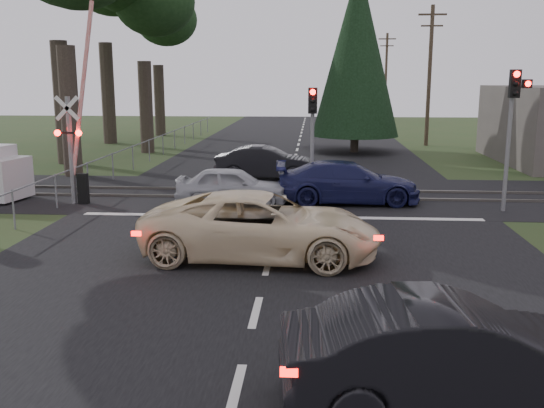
# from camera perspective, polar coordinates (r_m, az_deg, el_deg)

# --- Properties ---
(ground) EXTENTS (120.00, 120.00, 0.00)m
(ground) POSITION_cam_1_polar(r_m,az_deg,el_deg) (11.87, -1.54, -10.17)
(ground) COLOR #283D1C
(ground) RESTS_ON ground
(road) EXTENTS (14.00, 100.00, 0.01)m
(road) POSITION_cam_1_polar(r_m,az_deg,el_deg) (21.44, 1.04, -0.13)
(road) COLOR black
(road) RESTS_ON ground
(rail_corridor) EXTENTS (120.00, 8.00, 0.01)m
(rail_corridor) POSITION_cam_1_polar(r_m,az_deg,el_deg) (23.40, 1.30, 0.88)
(rail_corridor) COLOR black
(rail_corridor) RESTS_ON ground
(stop_line) EXTENTS (13.00, 0.35, 0.00)m
(stop_line) POSITION_cam_1_polar(r_m,az_deg,el_deg) (19.69, 0.76, -1.19)
(stop_line) COLOR silver
(stop_line) RESTS_ON ground
(rail_near) EXTENTS (120.00, 0.12, 0.10)m
(rail_near) POSITION_cam_1_polar(r_m,az_deg,el_deg) (22.61, 1.20, 0.61)
(rail_near) COLOR #59544C
(rail_near) RESTS_ON ground
(rail_far) EXTENTS (120.00, 0.12, 0.10)m
(rail_far) POSITION_cam_1_polar(r_m,az_deg,el_deg) (24.18, 1.39, 1.34)
(rail_far) COLOR #59544C
(rail_far) RESTS_ON ground
(crossing_signal) EXTENTS (1.62, 0.38, 6.96)m
(crossing_signal) POSITION_cam_1_polar(r_m,az_deg,el_deg) (22.49, -17.90, 5.15)
(crossing_signal) COLOR slate
(crossing_signal) RESTS_ON ground
(traffic_signal_right) EXTENTS (0.68, 0.48, 4.70)m
(traffic_signal_right) POSITION_cam_1_polar(r_m,az_deg,el_deg) (21.45, 21.77, 7.97)
(traffic_signal_right) COLOR slate
(traffic_signal_right) RESTS_ON ground
(traffic_signal_center) EXTENTS (0.32, 0.48, 4.10)m
(traffic_signal_center) POSITION_cam_1_polar(r_m,az_deg,el_deg) (21.69, 3.82, 7.46)
(traffic_signal_center) COLOR slate
(traffic_signal_center) RESTS_ON ground
(utility_pole_mid) EXTENTS (1.80, 0.26, 9.00)m
(utility_pole_mid) POSITION_cam_1_polar(r_m,az_deg,el_deg) (41.62, 14.61, 11.83)
(utility_pole_mid) COLOR #4C3D2D
(utility_pole_mid) RESTS_ON ground
(utility_pole_far) EXTENTS (1.80, 0.26, 9.00)m
(utility_pole_far) POSITION_cam_1_polar(r_m,az_deg,el_deg) (66.37, 10.67, 11.85)
(utility_pole_far) COLOR #4C3D2D
(utility_pole_far) RESTS_ON ground
(euc_tree_e) EXTENTS (6.00, 6.00, 13.20)m
(euc_tree_e) POSITION_cam_1_polar(r_m,az_deg,el_deg) (48.75, -10.86, 17.57)
(euc_tree_e) COLOR #473D33
(euc_tree_e) RESTS_ON ground
(conifer_tree) EXTENTS (5.20, 5.20, 11.00)m
(conifer_tree) POSITION_cam_1_polar(r_m,az_deg,el_deg) (37.06, 8.00, 14.09)
(conifer_tree) COLOR #473D33
(conifer_tree) RESTS_ON ground
(fence_left) EXTENTS (0.10, 36.00, 1.20)m
(fence_left) POSITION_cam_1_polar(r_m,az_deg,el_deg) (34.89, -10.79, 4.29)
(fence_left) COLOR slate
(fence_left) RESTS_ON ground
(cream_coupe) EXTENTS (6.06, 3.08, 1.64)m
(cream_coupe) POSITION_cam_1_polar(r_m,az_deg,el_deg) (15.06, -0.99, -2.10)
(cream_coupe) COLOR beige
(cream_coupe) RESTS_ON ground
(dark_hatchback) EXTENTS (4.80, 2.09, 1.53)m
(dark_hatchback) POSITION_cam_1_polar(r_m,az_deg,el_deg) (8.77, 16.64, -13.49)
(dark_hatchback) COLOR black
(dark_hatchback) RESTS_ON ground
(silver_car) EXTENTS (3.98, 1.61, 1.35)m
(silver_car) POSITION_cam_1_polar(r_m,az_deg,el_deg) (21.51, -3.76, 1.71)
(silver_car) COLOR #A4A6AC
(silver_car) RESTS_ON ground
(blue_sedan) EXTENTS (5.23, 2.32, 1.49)m
(blue_sedan) POSITION_cam_1_polar(r_m,az_deg,el_deg) (21.96, 7.12, 2.03)
(blue_sedan) COLOR #171A46
(blue_sedan) RESTS_ON ground
(dark_car_far) EXTENTS (4.46, 1.64, 1.46)m
(dark_car_far) POSITION_cam_1_polar(r_m,az_deg,el_deg) (26.95, -0.59, 3.89)
(dark_car_far) COLOR black
(dark_car_far) RESTS_ON ground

